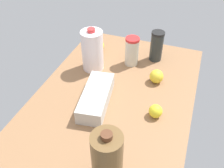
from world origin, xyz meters
The scene contains 9 objects.
countertop centered at (0.00, 0.00, 1.50)cm, with size 120.00×76.00×3.00cm, color #906642.
egg_carton centered at (-4.50, 6.31, 6.67)cm, with size 29.92×11.73×7.34cm, color #BBB9B1.
shaker_bottle centered at (41.66, -12.01, 11.95)cm, with size 7.46×7.46×17.82cm.
milk_jug centered at (21.15, 18.96, 14.46)cm, with size 11.69×11.69×24.49cm.
tumbler_cup centered at (32.50, -0.45, 11.37)cm, with size 7.80×7.80×16.65cm.
chocolate_milk_jug centered at (-41.13, -13.35, 16.20)cm, with size 10.13×10.13×27.96cm.
lemon_beside_bowl centered at (-3.28, -21.97, 6.08)cm, with size 6.16×6.16×6.16cm, color yellow.
lemon_near_front centered at (20.85, -17.08, 6.62)cm, with size 7.24×7.24×7.24cm, color yellow.
lemon_by_jug centered at (38.06, 23.20, 6.92)cm, with size 7.84×7.84×7.84cm, color yellow.
Camera 1 is at (-82.73, -30.17, 87.22)cm, focal length 40.00 mm.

